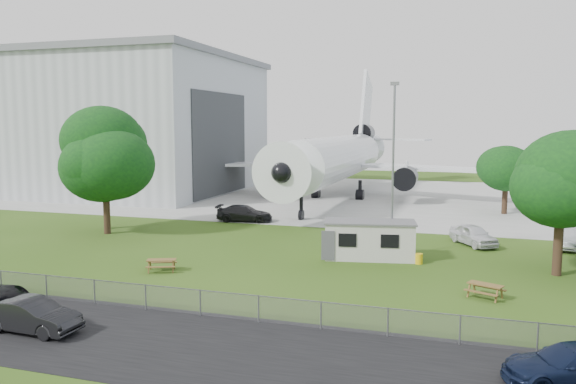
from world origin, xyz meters
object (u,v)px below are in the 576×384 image
(picnic_west, at_px, (162,271))
(picnic_east, at_px, (485,298))
(car_centre_sedan, at_px, (32,316))
(airliner, at_px, (340,156))
(site_cabin, at_px, (370,240))
(hangar, at_px, (95,123))

(picnic_west, relative_size, picnic_east, 1.00)
(picnic_west, bearing_deg, car_centre_sedan, -112.95)
(airliner, height_order, site_cabin, airliner)
(airliner, bearing_deg, car_centre_sedan, -93.68)
(site_cabin, height_order, car_centre_sedan, site_cabin)
(site_cabin, xyz_separation_m, picnic_east, (7.33, -7.06, -1.31))
(airliner, xyz_separation_m, picnic_east, (16.24, -38.21, -5.27))
(site_cabin, relative_size, picnic_east, 3.86)
(airliner, relative_size, car_centre_sedan, 10.64)
(site_cabin, distance_m, picnic_west, 14.13)
(car_centre_sedan, bearing_deg, picnic_east, -57.64)
(hangar, height_order, car_centre_sedan, hangar)
(airliner, relative_size, site_cabin, 6.88)
(site_cabin, xyz_separation_m, car_centre_sedan, (-12.09, -18.39, -0.57))
(airliner, relative_size, picnic_east, 26.52)
(hangar, xyz_separation_m, site_cabin, (44.88, -31.28, -8.09))
(picnic_east, distance_m, car_centre_sedan, 22.50)
(site_cabin, bearing_deg, airliner, 105.96)
(airliner, bearing_deg, picnic_west, -94.56)
(picnic_west, height_order, picnic_east, same)
(picnic_west, relative_size, car_centre_sedan, 0.40)
(picnic_west, bearing_deg, site_cabin, 9.26)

